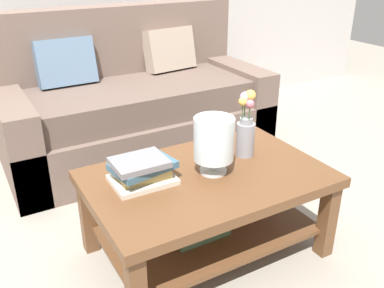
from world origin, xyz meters
name	(u,v)px	position (x,y,z in m)	size (l,w,h in m)	color
ground_plane	(178,207)	(0.00, 0.00, 0.00)	(10.00, 10.00, 0.00)	gray
couch	(134,106)	(0.10, 0.88, 0.36)	(1.91, 0.90, 1.06)	brown
coffee_table	(207,197)	(-0.07, -0.44, 0.33)	(1.14, 0.74, 0.46)	brown
book_stack_main	(142,170)	(-0.37, -0.36, 0.52)	(0.30, 0.24, 0.13)	beige
glass_hurricane_vase	(214,140)	(-0.03, -0.43, 0.62)	(0.19, 0.19, 0.28)	silver
flower_pitcher	(246,129)	(0.21, -0.36, 0.60)	(0.10, 0.10, 0.35)	gray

